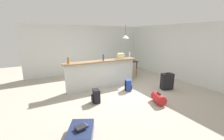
% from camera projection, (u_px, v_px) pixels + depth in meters
% --- Properties ---
extents(ground_plane, '(13.00, 13.00, 0.05)m').
position_uv_depth(ground_plane, '(118.00, 89.00, 5.78)').
color(ground_plane, '#ADA393').
extents(wall_back, '(6.60, 0.10, 2.50)m').
position_uv_depth(wall_back, '(90.00, 49.00, 8.07)').
color(wall_back, silver).
rests_on(wall_back, ground_plane).
extents(wall_right, '(0.10, 6.00, 2.50)m').
position_uv_depth(wall_right, '(169.00, 51.00, 7.15)').
color(wall_right, silver).
rests_on(wall_right, ground_plane).
extents(partition_half_wall, '(2.80, 0.20, 1.03)m').
position_uv_depth(partition_half_wall, '(102.00, 75.00, 5.76)').
color(partition_half_wall, silver).
rests_on(partition_half_wall, ground_plane).
extents(bar_countertop, '(2.96, 0.40, 0.05)m').
position_uv_depth(bar_countertop, '(102.00, 61.00, 5.63)').
color(bar_countertop, '#93704C').
rests_on(bar_countertop, partition_half_wall).
extents(bottle_amber, '(0.07, 0.07, 0.22)m').
position_uv_depth(bottle_amber, '(68.00, 61.00, 4.95)').
color(bottle_amber, '#9E661E').
rests_on(bottle_amber, bar_countertop).
extents(bottle_blue, '(0.06, 0.06, 0.24)m').
position_uv_depth(bottle_blue, '(103.00, 58.00, 5.54)').
color(bottle_blue, '#284C89').
rests_on(bottle_blue, bar_countertop).
extents(bottle_white, '(0.06, 0.06, 0.25)m').
position_uv_depth(bottle_white, '(130.00, 55.00, 6.19)').
color(bottle_white, silver).
rests_on(bottle_white, bar_countertop).
extents(grocery_bag, '(0.26, 0.18, 0.22)m').
position_uv_depth(grocery_bag, '(121.00, 56.00, 6.04)').
color(grocery_bag, beige).
rests_on(grocery_bag, bar_countertop).
extents(dining_table, '(1.10, 0.80, 0.74)m').
position_uv_depth(dining_table, '(125.00, 63.00, 7.44)').
color(dining_table, '#332319').
rests_on(dining_table, ground_plane).
extents(dining_chair_near_partition, '(0.47, 0.47, 0.93)m').
position_uv_depth(dining_chair_near_partition, '(131.00, 67.00, 7.01)').
color(dining_chair_near_partition, '#9E754C').
rests_on(dining_chair_near_partition, ground_plane).
extents(pendant_lamp, '(0.34, 0.34, 0.67)m').
position_uv_depth(pendant_lamp, '(125.00, 37.00, 7.10)').
color(pendant_lamp, black).
extents(suitcase_flat_navy, '(0.75, 0.89, 0.22)m').
position_uv_depth(suitcase_flat_navy, '(81.00, 133.00, 2.99)').
color(suitcase_flat_navy, '#1E284C').
rests_on(suitcase_flat_navy, ground_plane).
extents(backpack_black, '(0.28, 0.30, 0.42)m').
position_uv_depth(backpack_black, '(96.00, 96.00, 4.53)').
color(backpack_black, black).
rests_on(backpack_black, ground_plane).
extents(suitcase_upright_black, '(0.49, 0.35, 0.67)m').
position_uv_depth(suitcase_upright_black, '(167.00, 81.00, 5.56)').
color(suitcase_upright_black, black).
rests_on(suitcase_upright_black, ground_plane).
extents(duffel_bag_red, '(0.45, 0.55, 0.34)m').
position_uv_depth(duffel_bag_red, '(159.00, 98.00, 4.50)').
color(duffel_bag_red, red).
rests_on(duffel_bag_red, ground_plane).
extents(backpack_blue, '(0.31, 0.33, 0.42)m').
position_uv_depth(backpack_blue, '(128.00, 85.00, 5.51)').
color(backpack_blue, '#233D93').
rests_on(backpack_blue, ground_plane).
extents(book_stack, '(0.29, 0.25, 0.07)m').
position_uv_depth(book_stack, '(82.00, 127.00, 2.95)').
color(book_stack, '#334C99').
rests_on(book_stack, suitcase_flat_navy).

